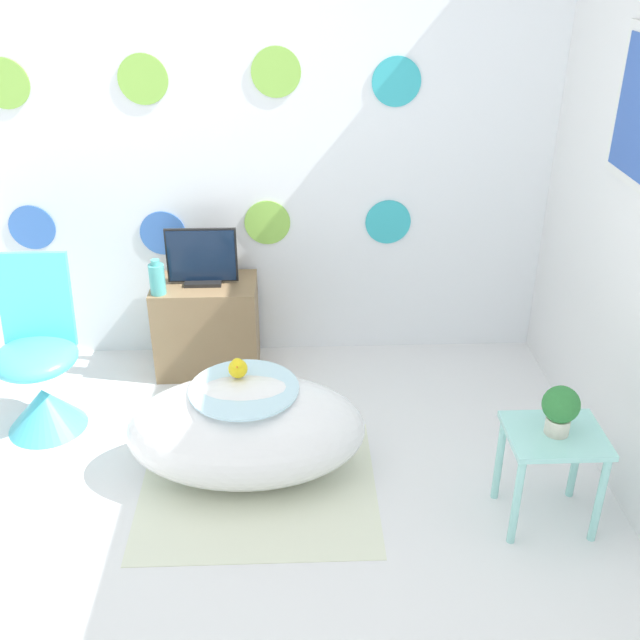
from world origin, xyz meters
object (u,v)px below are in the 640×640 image
bathtub (246,431)px  tv (202,259)px  chair (41,379)px  vase (157,279)px  potted_plant_left (560,408)px

bathtub → tv: bearing=105.3°
tv → bathtub: bearing=-74.7°
chair → tv: 0.98m
bathtub → chair: size_ratio=1.22×
bathtub → tv: size_ratio=2.82×
chair → vase: (0.52, 0.40, 0.33)m
chair → vase: 0.74m
bathtub → tv: tv is taller
bathtub → vase: bearing=120.1°
bathtub → tv: 1.05m
chair → potted_plant_left: size_ratio=4.15×
bathtub → tv: (-0.26, 0.93, 0.41)m
tv → potted_plant_left: size_ratio=1.79×
chair → potted_plant_left: 2.36m
vase → chair: bearing=-142.4°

